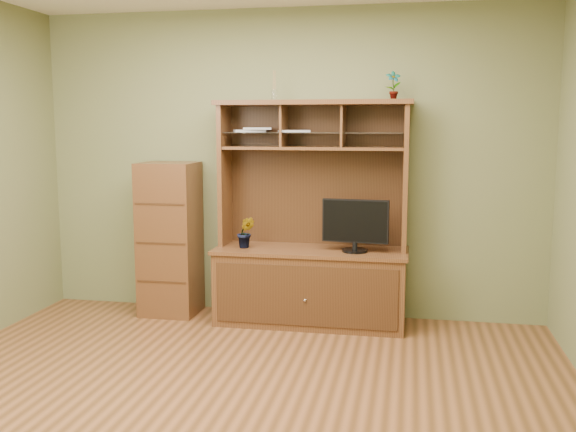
# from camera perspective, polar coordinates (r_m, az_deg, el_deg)

# --- Properties ---
(room) EXTENTS (4.54, 4.04, 2.74)m
(room) POSITION_cam_1_polar(r_m,az_deg,el_deg) (3.77, -5.84, 2.80)
(room) COLOR #533317
(room) RESTS_ON ground
(media_hutch) EXTENTS (1.66, 0.61, 1.90)m
(media_hutch) POSITION_cam_1_polar(r_m,az_deg,el_deg) (5.51, 2.07, -4.19)
(media_hutch) COLOR #432513
(media_hutch) RESTS_ON room
(monitor) EXTENTS (0.55, 0.21, 0.44)m
(monitor) POSITION_cam_1_polar(r_m,az_deg,el_deg) (5.32, 5.99, -0.74)
(monitor) COLOR black
(monitor) RESTS_ON media_hutch
(orchid_plant) EXTENTS (0.16, 0.14, 0.27)m
(orchid_plant) POSITION_cam_1_polar(r_m,az_deg,el_deg) (5.49, -3.78, -1.46)
(orchid_plant) COLOR #335B1F
(orchid_plant) RESTS_ON media_hutch
(top_plant) EXTENTS (0.14, 0.11, 0.24)m
(top_plant) POSITION_cam_1_polar(r_m,az_deg,el_deg) (5.41, 9.34, 11.41)
(top_plant) COLOR #295E21
(top_plant) RESTS_ON media_hutch
(reed_diffuser) EXTENTS (0.05, 0.05, 0.25)m
(reed_diffuser) POSITION_cam_1_polar(r_m,az_deg,el_deg) (5.53, -1.23, 11.24)
(reed_diffuser) COLOR silver
(reed_diffuser) RESTS_ON media_hutch
(magazines) EXTENTS (0.70, 0.28, 0.04)m
(magazines) POSITION_cam_1_polar(r_m,az_deg,el_deg) (5.54, -1.96, 7.63)
(magazines) COLOR #BAB9BF
(magazines) RESTS_ON media_hutch
(side_cabinet) EXTENTS (0.49, 0.45, 1.37)m
(side_cabinet) POSITION_cam_1_polar(r_m,az_deg,el_deg) (5.85, -10.45, -2.00)
(side_cabinet) COLOR #432513
(side_cabinet) RESTS_ON room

